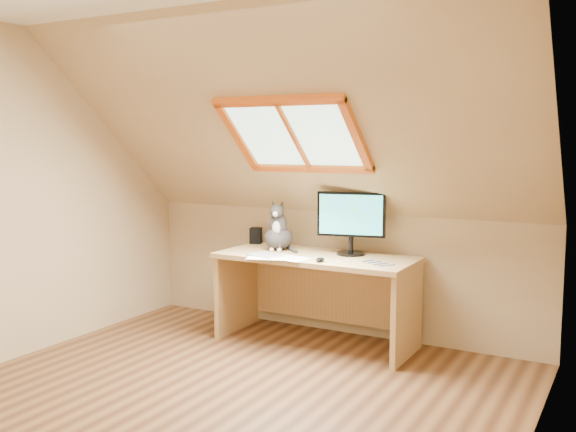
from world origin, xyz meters
The scene contains 10 objects.
ground centered at (0.00, 0.00, 0.00)m, with size 3.50×3.50×0.00m, color brown.
room_shell centered at (0.00, -0.09, 1.43)m, with size 3.52×3.52×2.41m.
desk centered at (0.01, 1.45, 0.48)m, with size 1.54×0.67×0.70m.
monitor centered at (0.24, 1.51, 0.98)m, with size 0.53×0.22×0.49m.
cat centered at (-0.36, 1.44, 0.85)m, with size 0.28×0.31×0.41m.
desk_speaker centered at (-0.70, 1.63, 0.77)m, with size 0.09×0.09×0.14m, color black.
graphics_tablet centered at (-0.31, 1.15, 0.71)m, with size 0.25×0.18×0.01m, color #B2B2B7.
mouse centered at (0.16, 1.14, 0.72)m, with size 0.06×0.10×0.03m, color black.
papers centered at (-0.19, 1.12, 0.70)m, with size 0.35×0.30×0.01m.
cables centered at (0.46, 1.26, 0.71)m, with size 0.51×0.26×0.01m.
Camera 1 is at (2.19, -3.01, 1.58)m, focal length 40.00 mm.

